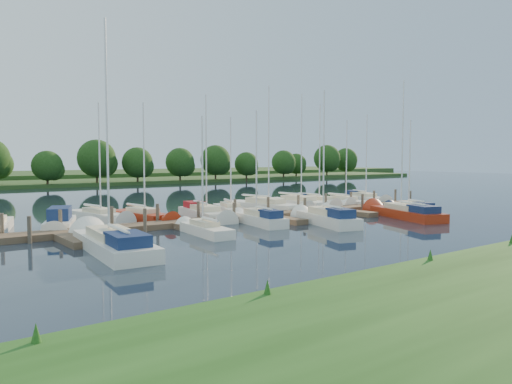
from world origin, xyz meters
TOP-DOWN VIEW (x-y plane):
  - ground at (0.00, 0.00)m, footprint 260.00×260.00m
  - dock at (0.00, 7.31)m, footprint 40.00×6.00m
  - mooring_pilings at (0.00, 8.43)m, footprint 38.24×2.84m
  - far_shore at (0.00, 75.00)m, footprint 180.00×30.00m
  - distant_hill at (0.00, 100.00)m, footprint 220.00×40.00m
  - treeline at (0.69, 62.05)m, footprint 144.55×9.42m
  - motorboat at (-15.02, 11.39)m, footprint 3.49×6.03m
  - sailboat_n_2 at (-11.02, 14.86)m, footprint 2.85×7.66m
  - sailboat_n_3 at (-8.31, 12.57)m, footprint 2.69×7.60m
  - sailboat_n_4 at (-3.70, 10.84)m, footprint 2.95×8.24m
  - sailboat_n_5 at (-0.03, 12.53)m, footprint 3.49×6.89m
  - sailboat_n_6 at (3.86, 12.28)m, footprint 3.85×9.54m
  - sailboat_n_7 at (8.57, 12.96)m, footprint 2.72×9.21m
  - sailboat_n_8 at (11.38, 13.43)m, footprint 2.55×8.55m
  - sailboat_n_9 at (13.22, 11.25)m, footprint 1.85×7.08m
  - sailboat_n_10 at (18.76, 13.42)m, footprint 3.83×8.00m
  - sailboat_s_0 at (-15.04, 1.53)m, footprint 3.17×10.19m
  - sailboat_s_1 at (-8.18, 3.40)m, footprint 1.93×6.20m
  - sailboat_s_2 at (-2.43, 5.12)m, footprint 2.52×6.85m
  - sailboat_s_3 at (1.59, 2.16)m, footprint 3.72×8.03m
  - sailboat_s_4 at (9.79, 1.31)m, footprint 4.68×9.26m
  - sailboat_s_5 at (12.76, 2.76)m, footprint 3.46×6.64m

SIDE VIEW (x-z plane):
  - ground at x=0.00m, z-range 0.00..0.00m
  - dock at x=0.00m, z-range 0.00..0.40m
  - sailboat_n_2 at x=-11.02m, z-range -4.54..5.08m
  - sailboat_n_5 at x=-0.03m, z-range -4.16..4.70m
  - sailboat_n_3 at x=-8.31m, z-range -4.53..5.08m
  - sailboat_s_1 at x=-8.18m, z-range -3.72..4.26m
  - sailboat_n_9 at x=13.22m, z-range -4.28..4.83m
  - sailboat_n_7 at x=8.57m, z-range -5.55..6.10m
  - sailboat_n_6 at x=3.86m, z-range -5.73..6.29m
  - far_shore at x=0.00m, z-range 0.00..0.60m
  - sailboat_n_8 at x=11.38m, z-range -5.05..5.66m
  - sailboat_n_10 at x=18.76m, z-range -4.75..5.37m
  - sailboat_s_5 at x=12.76m, z-range -4.02..4.66m
  - sailboat_n_4 at x=-3.70m, z-range -4.89..5.53m
  - sailboat_s_4 at x=9.79m, z-range -5.55..6.20m
  - sailboat_s_0 at x=-15.04m, z-range -6.06..6.72m
  - sailboat_s_2 at x=-2.43m, z-range -4.12..4.79m
  - sailboat_s_3 at x=1.59m, z-range -4.86..5.56m
  - motorboat at x=-15.02m, z-range -0.59..1.36m
  - mooring_pilings at x=0.00m, z-range -0.40..1.60m
  - distant_hill at x=0.00m, z-range 0.00..1.40m
  - treeline at x=0.69m, z-range 0.00..8.27m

